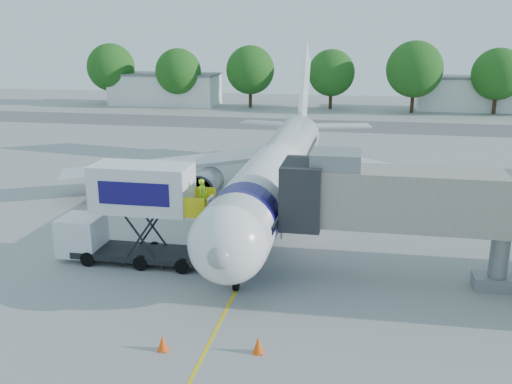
# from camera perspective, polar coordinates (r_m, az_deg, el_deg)

# --- Properties ---
(ground) EXTENTS (160.00, 160.00, 0.00)m
(ground) POSITION_cam_1_polar(r_m,az_deg,el_deg) (36.94, 1.23, -3.53)
(ground) COLOR #969693
(ground) RESTS_ON ground
(guidance_line) EXTENTS (0.15, 70.00, 0.01)m
(guidance_line) POSITION_cam_1_polar(r_m,az_deg,el_deg) (36.94, 1.23, -3.52)
(guidance_line) COLOR yellow
(guidance_line) RESTS_ON ground
(taxiway_strip) EXTENTS (120.00, 10.00, 0.01)m
(taxiway_strip) POSITION_cam_1_polar(r_m,az_deg,el_deg) (77.57, 6.40, 6.65)
(taxiway_strip) COLOR #59595B
(taxiway_strip) RESTS_ON ground
(aircraft) EXTENTS (34.17, 37.73, 11.35)m
(aircraft) POSITION_cam_1_polar(r_m,az_deg,el_deg) (40.02, 2.23, 2.39)
(aircraft) COLOR silver
(aircraft) RESTS_ON ground
(jet_bridge) EXTENTS (13.90, 3.20, 6.60)m
(jet_bridge) POSITION_cam_1_polar(r_m,az_deg,el_deg) (28.59, 14.88, -0.75)
(jet_bridge) COLOR gray
(jet_bridge) RESTS_ON ground
(catering_hiloader) EXTENTS (8.50, 2.44, 5.50)m
(catering_hiloader) POSITION_cam_1_polar(r_m,az_deg,el_deg) (31.35, -12.29, -2.15)
(catering_hiloader) COLOR black
(catering_hiloader) RESTS_ON ground
(safety_cone_a) EXTENTS (0.44, 0.44, 0.71)m
(safety_cone_a) POSITION_cam_1_polar(r_m,az_deg,el_deg) (23.17, 0.22, -15.08)
(safety_cone_a) COLOR #F34E0C
(safety_cone_a) RESTS_ON ground
(safety_cone_b) EXTENTS (0.43, 0.43, 0.68)m
(safety_cone_b) POSITION_cam_1_polar(r_m,az_deg,el_deg) (23.63, -9.31, -14.69)
(safety_cone_b) COLOR #F34E0C
(safety_cone_b) RESTS_ON ground
(outbuilding_left) EXTENTS (18.40, 8.40, 5.30)m
(outbuilding_left) POSITION_cam_1_polar(r_m,az_deg,el_deg) (100.68, -9.05, 10.17)
(outbuilding_left) COLOR silver
(outbuilding_left) RESTS_ON ground
(outbuilding_right) EXTENTS (16.40, 7.40, 5.30)m
(outbuilding_right) POSITION_cam_1_polar(r_m,az_deg,el_deg) (98.22, 20.48, 9.24)
(outbuilding_right) COLOR silver
(outbuilding_right) RESTS_ON ground
(tree_a) EXTENTS (8.04, 8.04, 10.26)m
(tree_a) POSITION_cam_1_polar(r_m,az_deg,el_deg) (102.41, -14.30, 11.98)
(tree_a) COLOR #382314
(tree_a) RESTS_ON ground
(tree_b) EXTENTS (7.50, 7.50, 9.56)m
(tree_b) POSITION_cam_1_polar(r_m,az_deg,el_deg) (96.38, -7.78, 11.85)
(tree_b) COLOR #382314
(tree_b) RESTS_ON ground
(tree_c) EXTENTS (7.87, 7.87, 10.03)m
(tree_c) POSITION_cam_1_polar(r_m,az_deg,el_deg) (94.96, -0.58, 12.10)
(tree_c) COLOR #382314
(tree_c) RESTS_ON ground
(tree_d) EXTENTS (7.45, 7.45, 9.49)m
(tree_d) POSITION_cam_1_polar(r_m,az_deg,el_deg) (93.87, 7.55, 11.73)
(tree_d) COLOR #382314
(tree_d) RESTS_ON ground
(tree_e) EXTENTS (8.55, 8.55, 10.90)m
(tree_e) POSITION_cam_1_polar(r_m,az_deg,el_deg) (91.67, 15.58, 11.74)
(tree_e) COLOR #382314
(tree_e) RESTS_ON ground
(tree_f) EXTENTS (7.74, 7.74, 9.87)m
(tree_f) POSITION_cam_1_polar(r_m,az_deg,el_deg) (94.33, 23.03, 10.79)
(tree_f) COLOR #382314
(tree_f) RESTS_ON ground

